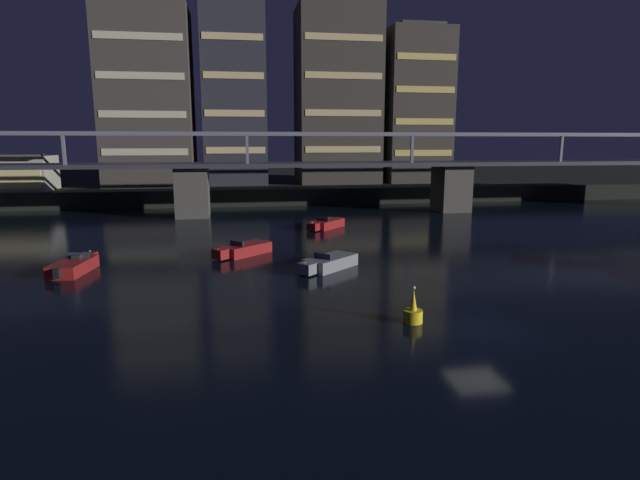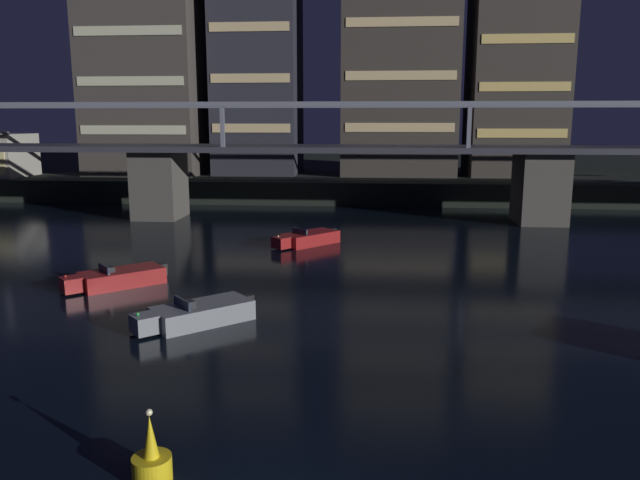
# 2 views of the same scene
# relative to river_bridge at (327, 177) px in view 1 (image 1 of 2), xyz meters

# --- Properties ---
(ground_plane) EXTENTS (400.00, 400.00, 0.00)m
(ground_plane) POSITION_rel_river_bridge_xyz_m (0.00, -39.01, -4.32)
(ground_plane) COLOR black
(far_riverbank) EXTENTS (240.00, 80.00, 2.20)m
(far_riverbank) POSITION_rel_river_bridge_xyz_m (0.00, 48.01, -3.22)
(far_riverbank) COLOR black
(far_riverbank) RESTS_ON ground
(river_bridge) EXTENTS (98.31, 6.40, 9.38)m
(river_bridge) POSITION_rel_river_bridge_xyz_m (0.00, 0.00, 0.00)
(river_bridge) COLOR #4C4944
(river_bridge) RESTS_ON ground
(tower_west_low) EXTENTS (11.91, 10.30, 24.71)m
(tower_west_low) POSITION_rel_river_bridge_xyz_m (-22.13, 17.17, 10.08)
(tower_west_low) COLOR #423D38
(tower_west_low) RESTS_ON far_riverbank
(tower_west_tall) EXTENTS (8.84, 9.19, 25.55)m
(tower_west_tall) POSITION_rel_river_bridge_xyz_m (-10.35, 18.58, 10.50)
(tower_west_tall) COLOR #282833
(tower_west_tall) RESTS_ON far_riverbank
(tower_central) EXTENTS (11.90, 9.64, 25.96)m
(tower_central) POSITION_rel_river_bridge_xyz_m (4.82, 18.59, 10.71)
(tower_central) COLOR #38332D
(tower_central) RESTS_ON far_riverbank
(tower_east_tall) EXTENTS (9.55, 8.11, 23.19)m
(tower_east_tall) POSITION_rel_river_bridge_xyz_m (16.95, 18.12, 9.33)
(tower_east_tall) COLOR #38332D
(tower_east_tall) RESTS_ON far_riverbank
(waterfront_pavilion) EXTENTS (12.40, 7.40, 4.70)m
(waterfront_pavilion) POSITION_rel_river_bridge_xyz_m (-39.78, 11.91, 0.12)
(waterfront_pavilion) COLOR #B2AD9E
(waterfront_pavilion) RESTS_ON far_riverbank
(speedboat_near_center) EXTENTS (4.49, 4.27, 1.16)m
(speedboat_near_center) POSITION_rel_river_bridge_xyz_m (-10.19, -21.43, -3.90)
(speedboat_near_center) COLOR maroon
(speedboat_near_center) RESTS_ON ground
(speedboat_near_right) EXTENTS (4.25, 4.51, 1.16)m
(speedboat_near_right) POSITION_rel_river_bridge_xyz_m (-1.99, -10.40, -3.90)
(speedboat_near_right) COLOR maroon
(speedboat_near_right) RESTS_ON ground
(speedboat_mid_left) EXTENTS (4.51, 4.25, 1.16)m
(speedboat_mid_left) POSITION_rel_river_bridge_xyz_m (-4.68, -26.73, -3.90)
(speedboat_mid_left) COLOR gray
(speedboat_mid_left) RESTS_ON ground
(speedboat_mid_center) EXTENTS (2.35, 5.23, 1.16)m
(speedboat_mid_center) POSITION_rel_river_bridge_xyz_m (-21.11, -24.86, -3.90)
(speedboat_mid_center) COLOR maroon
(speedboat_mid_center) RESTS_ON ground
(channel_buoy) EXTENTS (0.90, 0.90, 1.76)m
(channel_buoy) POSITION_rel_river_bridge_xyz_m (-2.63, -37.64, -3.84)
(channel_buoy) COLOR yellow
(channel_buoy) RESTS_ON ground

